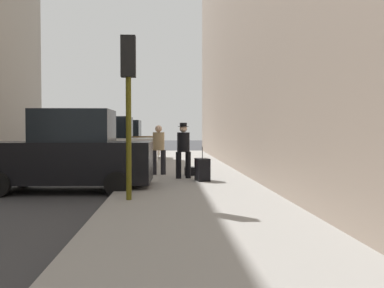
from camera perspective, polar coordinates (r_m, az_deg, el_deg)
sidewalk at (r=12.58m, az=-0.33°, el=-5.52°), size 4.00×40.00×0.15m
parked_black_suv at (r=12.18m, az=-16.14°, el=-1.31°), size 4.65×2.15×2.25m
parked_white_van at (r=18.13m, az=-11.88°, el=-0.27°), size 4.66×2.19×2.25m
parked_bronze_suv at (r=24.12m, az=-9.75°, el=0.25°), size 4.66×2.19×2.25m
fire_hydrant at (r=16.71m, az=-6.40°, el=-2.26°), size 0.42×0.22×0.70m
traffic_light at (r=9.57m, az=-8.48°, el=8.26°), size 0.32×0.32×3.60m
pedestrian_with_fedora at (r=13.66m, az=-1.16°, el=-0.47°), size 0.53×0.49×1.78m
pedestrian_in_tan_coat at (r=14.87m, az=-4.47°, el=-0.41°), size 0.50×0.40×1.71m
rolling_suitcase at (r=13.03m, az=1.39°, el=-3.42°), size 0.46×0.62×1.04m
duffel_bag at (r=14.63m, az=-0.36°, el=-3.64°), size 0.32×0.44×0.28m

